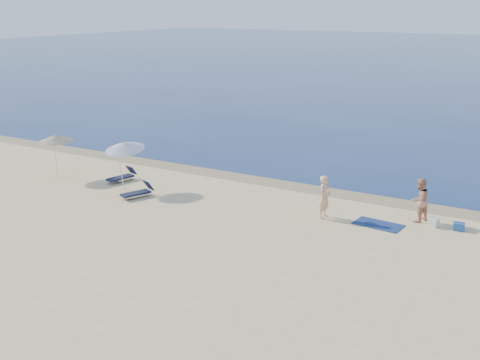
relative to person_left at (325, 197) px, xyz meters
name	(u,v)px	position (x,y,z in m)	size (l,w,h in m)	color
wet_sand_strip	(317,189)	(-1.86, 3.58, -0.92)	(240.00, 1.60, 0.00)	#847254
person_left	(325,197)	(0.00, 0.00, 0.00)	(0.68, 0.44, 1.85)	#E1A47E
person_right	(419,200)	(3.59, 1.56, 0.01)	(0.91, 0.71, 1.87)	tan
beach_towel	(378,225)	(2.30, 0.30, -0.91)	(1.95, 1.08, 0.03)	#102051
white_bag	(433,222)	(4.30, 1.28, -0.76)	(0.39, 0.33, 0.33)	silver
blue_cooler	(459,226)	(5.30, 1.35, -0.77)	(0.44, 0.32, 0.32)	#1E4DA3
umbrella_near	(125,146)	(-10.03, -1.02, 1.24)	(2.08, 2.11, 2.53)	silver
umbrella_far	(55,138)	(-14.59, -1.15, 1.15)	(1.97, 1.98, 2.34)	silver
lounger_left	(122,176)	(-11.09, -0.12, -0.67)	(0.87, 1.68, 0.71)	#121634
lounger_right	(138,192)	(-8.69, -1.78, -0.67)	(1.08, 1.65, 0.70)	#121933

